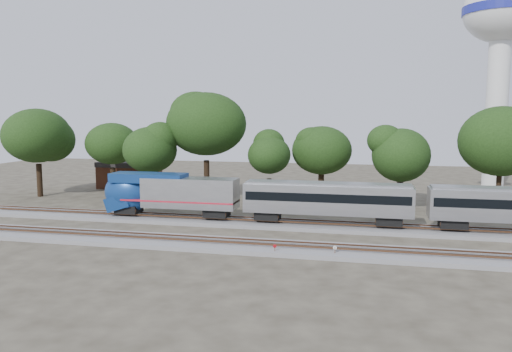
% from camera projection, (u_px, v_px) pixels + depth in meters
% --- Properties ---
extents(ground, '(160.00, 160.00, 0.00)m').
position_uv_depth(ground, '(246.00, 237.00, 50.31)').
color(ground, '#383328').
rests_on(ground, ground).
extents(track_far, '(160.00, 5.00, 0.73)m').
position_uv_depth(track_far, '(258.00, 223.00, 56.10)').
color(track_far, slate).
rests_on(track_far, ground).
extents(track_near, '(160.00, 5.00, 0.73)m').
position_uv_depth(track_near, '(235.00, 245.00, 46.41)').
color(track_near, slate).
rests_on(track_near, ground).
extents(switch_stand_red, '(0.30, 0.15, 0.99)m').
position_uv_depth(switch_stand_red, '(275.00, 248.00, 43.72)').
color(switch_stand_red, '#512D19').
rests_on(switch_stand_red, ground).
extents(switch_stand_white, '(0.33, 0.06, 1.04)m').
position_uv_depth(switch_stand_white, '(335.00, 250.00, 43.07)').
color(switch_stand_white, '#512D19').
rests_on(switch_stand_white, ground).
extents(switch_lever, '(0.52, 0.33, 0.30)m').
position_uv_depth(switch_lever, '(316.00, 256.00, 42.92)').
color(switch_lever, '#512D19').
rests_on(switch_lever, ground).
extents(water_tower, '(12.62, 12.62, 34.95)m').
position_uv_depth(water_tower, '(501.00, 33.00, 83.43)').
color(water_tower, silver).
rests_on(water_tower, ground).
extents(brick_building, '(9.43, 6.72, 4.49)m').
position_uv_depth(brick_building, '(130.00, 174.00, 85.18)').
color(brick_building, brown).
rests_on(brick_building, ground).
extents(tree_0, '(9.37, 9.37, 13.21)m').
position_uv_depth(tree_0, '(37.00, 136.00, 74.72)').
color(tree_0, black).
rests_on(tree_0, ground).
extents(tree_1, '(8.10, 8.10, 11.42)m').
position_uv_depth(tree_1, '(112.00, 144.00, 75.79)').
color(tree_1, black).
rests_on(tree_1, ground).
extents(tree_2, '(7.62, 7.62, 10.74)m').
position_uv_depth(tree_2, '(150.00, 150.00, 68.89)').
color(tree_2, black).
rests_on(tree_2, ground).
extents(tree_3, '(11.21, 11.21, 15.81)m').
position_uv_depth(tree_3, '(206.00, 124.00, 69.67)').
color(tree_3, black).
rests_on(tree_3, ground).
extents(tree_4, '(7.05, 7.05, 9.95)m').
position_uv_depth(tree_4, '(269.00, 155.00, 67.01)').
color(tree_4, black).
rests_on(tree_4, ground).
extents(tree_5, '(7.35, 7.35, 10.36)m').
position_uv_depth(tree_5, '(322.00, 151.00, 71.80)').
color(tree_5, black).
rests_on(tree_5, ground).
extents(tree_6, '(7.29, 7.29, 10.28)m').
position_uv_depth(tree_6, '(401.00, 155.00, 63.82)').
color(tree_6, black).
rests_on(tree_6, ground).
extents(tree_7, '(8.98, 8.98, 12.67)m').
position_uv_depth(tree_7, '(501.00, 141.00, 65.82)').
color(tree_7, black).
rests_on(tree_7, ground).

